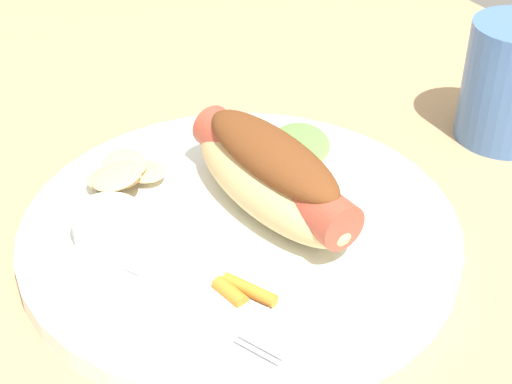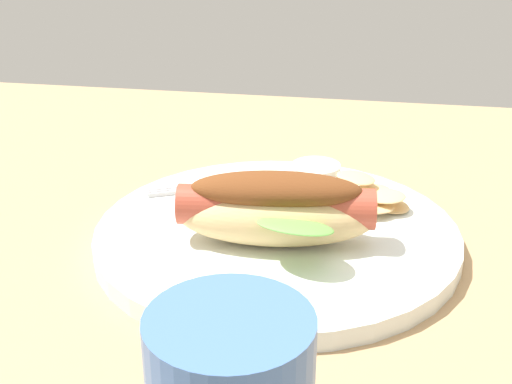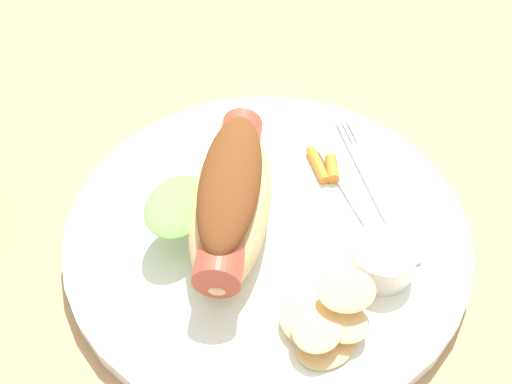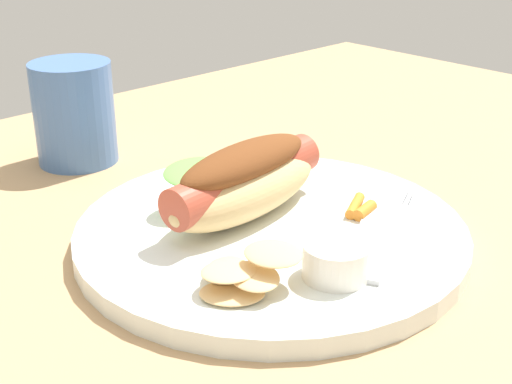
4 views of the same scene
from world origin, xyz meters
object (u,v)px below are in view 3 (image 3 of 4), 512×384
object	(u,v)px
hot_dog	(230,196)
knife	(360,204)
sauce_ramekin	(382,259)
carrot_garnish	(324,166)
chips_pile	(328,321)
fork	(376,188)
plate	(267,231)

from	to	relation	value
hot_dog	knife	distance (cm)	10.60
knife	sauce_ramekin	bearing A→B (deg)	166.56
hot_dog	knife	xyz separation A→B (cm)	(-3.78, 9.49, -2.85)
hot_dog	carrot_garnish	size ratio (longest dim) A/B	4.42
chips_pile	carrot_garnish	distance (cm)	14.92
fork	carrot_garnish	distance (cm)	4.55
fork	knife	world-z (taller)	same
knife	plate	bearing A→B (deg)	84.87
fork	carrot_garnish	bearing A→B (deg)	47.62
carrot_garnish	fork	bearing A→B (deg)	72.85
chips_pile	carrot_garnish	world-z (taller)	chips_pile
plate	sauce_ramekin	size ratio (longest dim) A/B	6.66
plate	hot_dog	size ratio (longest dim) A/B	1.86
sauce_ramekin	knife	bearing A→B (deg)	-161.34
plate	fork	xyz separation A→B (cm)	(-5.36, 7.87, 1.00)
plate	sauce_ramekin	bearing A→B (deg)	74.61
sauce_ramekin	knife	world-z (taller)	sauce_ramekin
hot_dog	chips_pile	world-z (taller)	hot_dog
sauce_ramekin	carrot_garnish	distance (cm)	10.53
carrot_garnish	plate	bearing A→B (deg)	-27.80
plate	carrot_garnish	world-z (taller)	carrot_garnish
fork	knife	bearing A→B (deg)	125.05
sauce_ramekin	chips_pile	size ratio (longest dim) A/B	0.57
carrot_garnish	chips_pile	bearing A→B (deg)	8.06
plate	knife	size ratio (longest dim) A/B	2.30
fork	chips_pile	size ratio (longest dim) A/B	1.84
hot_dog	sauce_ramekin	bearing A→B (deg)	-106.63
plate	knife	distance (cm)	7.67
knife	hot_dog	bearing A→B (deg)	79.64
hot_dog	fork	size ratio (longest dim) A/B	1.10
hot_dog	sauce_ramekin	distance (cm)	11.79
plate	knife	bearing A→B (deg)	116.97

